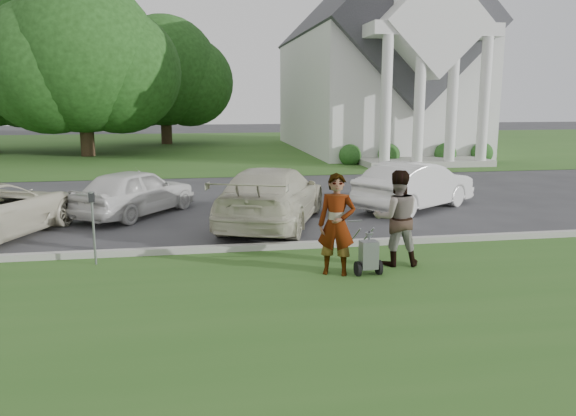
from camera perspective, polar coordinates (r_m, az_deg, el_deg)
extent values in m
plane|color=#333335|center=(11.72, 1.11, -4.89)|extent=(120.00, 120.00, 0.00)
cube|color=#2F5B1F|center=(8.94, 4.69, -10.09)|extent=(80.00, 7.00, 0.01)
cube|color=#2F5B1F|center=(38.26, -6.36, 6.22)|extent=(80.00, 30.00, 0.01)
cube|color=#9E9E93|center=(12.22, 0.64, -3.85)|extent=(80.00, 0.18, 0.15)
cube|color=white|center=(36.78, 8.23, 11.43)|extent=(9.00, 16.00, 7.00)
cube|color=#38383D|center=(36.97, 8.38, 16.86)|extent=(9.19, 17.00, 9.19)
cube|color=#9E9E93|center=(28.31, 13.67, 4.56)|extent=(6.20, 2.60, 0.30)
cylinder|color=white|center=(26.34, 9.93, 10.45)|extent=(0.50, 0.50, 6.00)
cylinder|color=white|center=(26.91, 13.20, 10.34)|extent=(0.50, 0.50, 6.00)
cylinder|color=white|center=(27.56, 16.32, 10.20)|extent=(0.50, 0.50, 6.00)
cylinder|color=white|center=(28.29, 19.29, 10.04)|extent=(0.50, 0.50, 6.00)
cube|color=white|center=(28.12, 14.43, 17.05)|extent=(6.20, 2.00, 0.60)
cube|color=white|center=(28.16, 14.47, 17.66)|extent=(5.09, 2.20, 5.09)
sphere|color=#1E4C19|center=(27.96, 6.33, 5.34)|extent=(1.10, 1.10, 1.10)
sphere|color=#1E4C19|center=(28.57, 10.21, 5.36)|extent=(1.10, 1.10, 1.10)
sphere|color=#1E4C19|center=(29.71, 15.70, 5.34)|extent=(1.10, 1.10, 1.10)
sphere|color=#1E4C19|center=(30.61, 19.10, 5.30)|extent=(1.10, 1.10, 1.10)
cylinder|color=#332316|center=(33.64, -19.78, 7.69)|extent=(0.76, 0.76, 3.20)
sphere|color=#1A3B12|center=(33.67, -20.23, 14.34)|extent=(8.40, 8.40, 8.40)
sphere|color=#1A3B12|center=(33.64, -16.79, 13.11)|extent=(6.89, 6.89, 6.89)
sphere|color=#1A3B12|center=(33.68, -23.13, 13.06)|extent=(7.22, 7.22, 7.22)
sphere|color=#1A3B12|center=(37.73, -25.29, 13.09)|extent=(7.54, 7.54, 7.54)
cylinder|color=#332316|center=(41.15, -12.27, 8.46)|extent=(0.76, 0.76, 3.00)
sphere|color=#1A3B12|center=(41.16, -12.48, 13.46)|extent=(7.60, 7.60, 7.60)
sphere|color=#1A3B12|center=(41.39, -10.00, 12.48)|extent=(6.23, 6.23, 6.23)
sphere|color=#1A3B12|center=(40.94, -14.65, 12.57)|extent=(6.54, 6.54, 6.54)
cylinder|color=black|center=(10.46, 7.09, -6.16)|extent=(0.08, 0.29, 0.28)
cylinder|color=black|center=(10.60, 9.21, -5.98)|extent=(0.08, 0.29, 0.28)
cylinder|color=#2D2D33|center=(10.53, 8.16, -6.07)|extent=(0.47, 0.06, 0.03)
cube|color=gray|center=(10.46, 8.19, -4.71)|extent=(0.32, 0.27, 0.52)
cone|color=gray|center=(10.37, 8.25, -2.89)|extent=(0.17, 0.17, 0.15)
cylinder|color=#2D2D33|center=(10.35, 8.26, -2.49)|extent=(0.04, 0.04, 0.06)
cylinder|color=gray|center=(10.76, 6.72, -2.94)|extent=(0.07, 0.69, 0.50)
cylinder|color=gray|center=(10.85, 8.03, -2.86)|extent=(0.07, 0.69, 0.50)
cylinder|color=gray|center=(11.06, 6.80, -1.29)|extent=(0.30, 0.04, 0.03)
imported|color=#999999|center=(10.30, 4.95, -1.77)|extent=(0.80, 0.67, 1.88)
imported|color=#999999|center=(11.06, 10.97, -1.08)|extent=(0.99, 0.81, 1.87)
cylinder|color=gray|center=(11.57, -19.11, -2.48)|extent=(0.05, 0.05, 1.27)
cube|color=#2D2D33|center=(11.43, -19.34, 1.03)|extent=(0.11, 0.07, 0.19)
cylinder|color=gray|center=(11.41, -19.37, 1.50)|extent=(0.10, 0.10, 0.03)
imported|color=silver|center=(16.20, -15.25, 1.61)|extent=(3.54, 4.10, 1.33)
imported|color=beige|center=(14.44, -1.67, 1.23)|extent=(3.80, 5.60, 1.51)
imported|color=silver|center=(16.93, 12.82, 2.24)|extent=(4.35, 3.61, 1.40)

